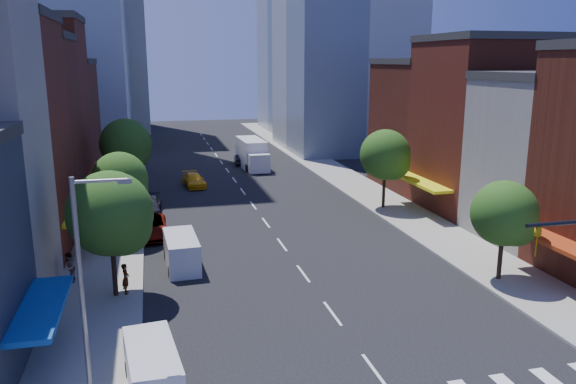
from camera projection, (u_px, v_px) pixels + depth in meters
name	position (u px, v px, depth m)	size (l,w,h in m)	color
ground	(375.00, 371.00, 24.71)	(220.00, 220.00, 0.00)	black
sidewalk_left	(121.00, 189.00, 59.62)	(5.00, 120.00, 0.15)	gray
sidewalk_right	(343.00, 178.00, 65.42)	(5.00, 120.00, 0.15)	gray
bldg_left_3	(0.00, 135.00, 45.55)	(12.00, 8.00, 15.00)	#491B12
bldg_left_4	(21.00, 113.00, 53.36)	(12.00, 9.00, 17.00)	#592215
bldg_left_5	(41.00, 124.00, 62.80)	(12.00, 10.00, 13.00)	#491B12
bldg_right_1	(561.00, 160.00, 42.40)	(12.00, 8.00, 12.00)	beige
bldg_right_2	(493.00, 127.00, 50.57)	(12.00, 10.00, 15.00)	#592215
bldg_right_3	(438.00, 126.00, 60.25)	(12.00, 10.00, 13.00)	#491B12
streetlight	(85.00, 275.00, 21.72)	(2.25, 0.25, 9.00)	slate
tree_left_near	(113.00, 217.00, 31.30)	(4.80, 4.80, 7.30)	black
tree_left_mid	(122.00, 182.00, 41.78)	(4.20, 4.20, 6.65)	black
tree_left_far	(127.00, 146.00, 54.86)	(5.00, 5.00, 7.75)	black
tree_right_near	(507.00, 216.00, 33.95)	(4.00, 4.00, 6.20)	black
tree_right_far	(387.00, 157.00, 50.82)	(4.60, 4.60, 7.20)	black
parked_car_front	(152.00, 355.00, 24.51)	(1.91, 4.76, 1.62)	silver
parked_car_second	(181.00, 253.00, 37.89)	(1.46, 4.18, 1.38)	black
parked_car_third	(150.00, 227.00, 43.55)	(2.62, 5.68, 1.58)	#999999
parked_car_rear	(150.00, 206.00, 50.19)	(1.96, 4.81, 1.40)	black
cargo_van_near	(153.00, 373.00, 22.72)	(2.45, 5.00, 2.05)	silver
cargo_van_far	(182.00, 252.00, 36.94)	(2.23, 5.08, 2.13)	silver
taxi	(194.00, 180.00, 60.90)	(1.99, 4.90, 1.42)	#FFB50D
traffic_car_oncoming	(240.00, 159.00, 74.04)	(1.40, 4.00, 1.32)	black
traffic_car_far	(252.00, 146.00, 85.24)	(1.82, 4.53, 1.54)	#999999
box_truck	(252.00, 155.00, 71.43)	(3.03, 9.07, 3.62)	silver
pedestrian_near	(126.00, 278.00, 32.49)	(0.66, 0.43, 1.81)	#999999
pedestrian_far	(69.00, 268.00, 34.07)	(0.91, 0.71, 1.88)	#999999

